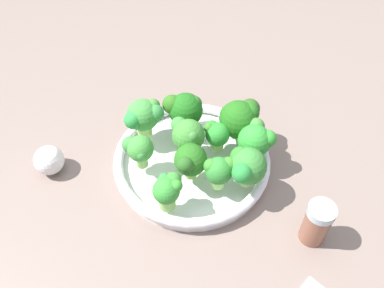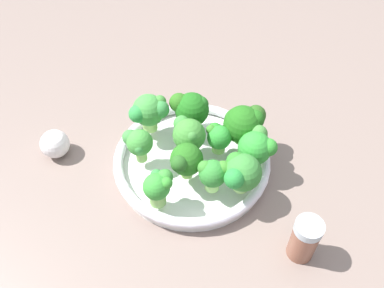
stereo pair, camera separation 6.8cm
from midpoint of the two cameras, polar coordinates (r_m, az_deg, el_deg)
name	(u,v)px [view 1 (the left image)]	position (r cm, az deg, el deg)	size (l,w,h in cm)	color
ground_plane	(192,168)	(74.36, -2.63, -3.47)	(130.00, 130.00, 2.50)	slate
bowl	(192,161)	(71.69, -2.72, -2.53)	(26.85, 26.85, 3.11)	white
broccoli_floret_0	(189,161)	(64.68, -3.48, -2.53)	(5.93, 5.26, 6.59)	#82B64C
broccoli_floret_1	(185,109)	(72.46, -3.72, 4.64)	(6.03, 7.11, 6.93)	#96D870
broccoli_floret_2	(188,134)	(68.16, -3.45, 1.23)	(5.46, 5.75, 7.03)	#85CB6A
broccoli_floret_3	(246,166)	(64.13, 4.45, -3.23)	(6.70, 5.89, 6.86)	#95C369
broccoli_floret_4	(240,118)	(70.95, 3.86, 3.48)	(6.78, 6.98, 7.17)	#79B05A
broccoli_floret_5	(255,137)	(68.66, 5.90, 0.74)	(6.24, 6.36, 6.28)	#77BB50
broccoli_floret_6	(144,116)	(71.46, -9.36, 3.68)	(6.02, 6.64, 7.29)	#9FD76A
broccoli_floret_7	(216,134)	(69.50, 0.55, 1.24)	(4.41, 4.40, 5.24)	#7FB857
broccoli_floret_8	(168,190)	(62.00, -6.52, -6.45)	(4.73, 4.52, 6.07)	#85C15D
broccoli_floret_9	(139,149)	(67.18, -10.18, -0.86)	(4.48, 5.22, 6.34)	#85BB5A
broccoli_floret_10	(220,170)	(63.96, 0.78, -3.79)	(4.37, 5.16, 5.82)	#95D56A
garlic_bulb	(49,160)	(75.76, -21.47, -2.23)	(5.10, 5.10, 5.10)	silver
pepper_shaker	(317,223)	(63.70, 13.77, -10.67)	(4.11, 4.11, 7.93)	brown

